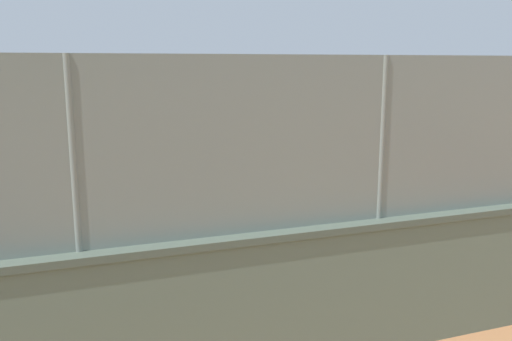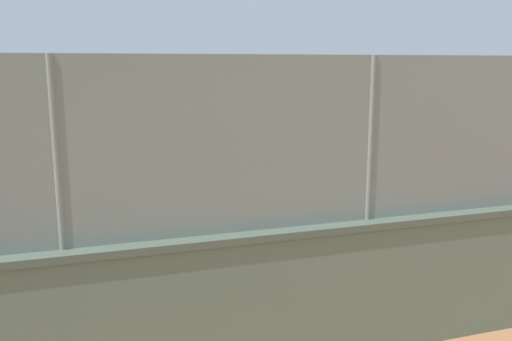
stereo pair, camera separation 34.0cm
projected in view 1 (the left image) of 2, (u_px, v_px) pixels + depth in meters
name	position (u px, v px, depth m)	size (l,w,h in m)	color
ground_plane	(230.00, 180.00, 16.12)	(260.00, 260.00, 0.00)	#A36B42
perimeter_wall	(244.00, 303.00, 5.96)	(24.05, 0.80, 1.64)	slate
fence_panel_on_wall	(243.00, 146.00, 5.62)	(23.63, 0.42, 1.88)	gray
player_baseline_waiting	(383.00, 137.00, 18.57)	(1.05, 0.73, 1.61)	#B2B2B2
player_at_service_line	(28.00, 159.00, 14.79)	(0.91, 0.97, 1.47)	black
player_foreground_swinging	(293.00, 209.00, 9.52)	(0.93, 0.73, 1.56)	#591919
sports_ball	(419.00, 127.00, 17.61)	(0.21, 0.21, 0.21)	orange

